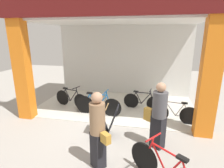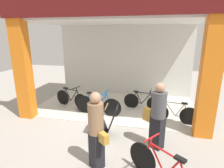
% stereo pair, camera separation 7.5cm
% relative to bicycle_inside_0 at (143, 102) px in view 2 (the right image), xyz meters
% --- Properties ---
extents(ground_plane, '(20.48, 20.48, 0.00)m').
position_rel_bicycle_inside_0_xyz_m(ground_plane, '(-1.07, -1.51, -0.33)').
color(ground_plane, '#9E9991').
rests_on(ground_plane, ground).
extents(shop_facade, '(6.44, 3.74, 4.11)m').
position_rel_bicycle_inside_0_xyz_m(shop_facade, '(-1.07, 0.26, 1.87)').
color(shop_facade, beige).
rests_on(shop_facade, ground).
extents(bicycle_inside_0, '(1.50, 0.41, 0.83)m').
position_rel_bicycle_inside_0_xyz_m(bicycle_inside_0, '(0.00, 0.00, 0.00)').
color(bicycle_inside_0, black).
rests_on(bicycle_inside_0, ground).
extents(bicycle_inside_1, '(1.54, 0.57, 0.88)m').
position_rel_bicycle_inside_0_xyz_m(bicycle_inside_1, '(-2.81, -0.35, 0.02)').
color(bicycle_inside_1, black).
rests_on(bicycle_inside_1, ground).
extents(bicycle_inside_2, '(1.55, 0.43, 0.85)m').
position_rel_bicycle_inside_0_xyz_m(bicycle_inside_2, '(1.08, -0.89, 0.01)').
color(bicycle_inside_2, black).
rests_on(bicycle_inside_2, ground).
extents(bicycle_inside_3, '(1.72, 0.47, 0.95)m').
position_rel_bicycle_inside_0_xyz_m(bicycle_inside_3, '(-1.55, -0.84, 0.05)').
color(bicycle_inside_3, black).
rests_on(bicycle_inside_3, ground).
extents(sandwich_board_sign, '(0.69, 0.54, 0.91)m').
position_rel_bicycle_inside_0_xyz_m(sandwich_board_sign, '(-0.90, -2.11, 0.12)').
color(sandwich_board_sign, black).
rests_on(sandwich_board_sign, ground).
extents(pedestrian_1, '(0.65, 0.58, 1.74)m').
position_rel_bicycle_inside_0_xyz_m(pedestrian_1, '(0.49, -2.37, 0.57)').
color(pedestrian_1, black).
rests_on(pedestrian_1, ground).
extents(pedestrian_2, '(0.57, 0.53, 1.73)m').
position_rel_bicycle_inside_0_xyz_m(pedestrian_2, '(-0.79, -3.41, 0.56)').
color(pedestrian_2, black).
rests_on(pedestrian_2, ground).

